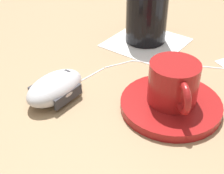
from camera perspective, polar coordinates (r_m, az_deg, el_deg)
The scene contains 7 objects.
ground_plane at distance 0.58m, azimuth 8.16°, elevation 0.97°, with size 3.00×3.00×0.00m, color #9E7F5B.
saucer at distance 0.52m, azimuth 9.74°, elevation -2.96°, with size 0.15×0.15×0.01m, color maroon.
coffee_cup at distance 0.50m, azimuth 10.26°, elevation 0.59°, with size 0.09×0.08×0.06m.
computer_mouse at distance 0.53m, azimuth -9.46°, elevation -0.11°, with size 0.06×0.11×0.04m.
mouse_cable at distance 0.63m, azimuth 11.63°, elevation 3.60°, with size 0.23×0.31×0.00m.
napkin_under_glass at distance 0.70m, azimuth 5.71°, elevation 7.42°, with size 0.14×0.14×0.00m, color white.
drinking_glass at distance 0.68m, azimuth 5.78°, elevation 11.87°, with size 0.08×0.08×0.11m, color black.
Camera 1 is at (0.24, -0.42, 0.32)m, focal length 55.00 mm.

